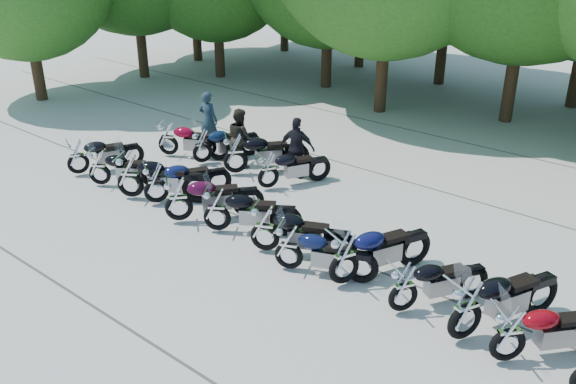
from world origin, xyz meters
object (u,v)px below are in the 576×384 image
Objects in this scene: motorcycle_13 at (168,137)px; rider_0 at (208,120)px; motorcycle_15 at (235,152)px; rider_2 at (297,148)px; motorcycle_11 at (510,332)px; motorcycle_16 at (268,169)px; motorcycle_5 at (217,208)px; motorcycle_14 at (202,145)px; motorcycle_4 at (178,198)px; rider_1 at (240,137)px; motorcycle_0 at (77,156)px; motorcycle_6 at (265,226)px; motorcycle_1 at (99,166)px; motorcycle_7 at (289,246)px; motorcycle_10 at (466,307)px; motorcycle_2 at (130,175)px; motorcycle_8 at (345,256)px; motorcycle_3 at (156,182)px; motorcycle_9 at (404,286)px.

rider_0 is at bearing -42.94° from motorcycle_13.
rider_2 is (1.45, 0.95, 0.19)m from motorcycle_15.
motorcycle_16 is (-7.59, 2.77, -0.02)m from motorcycle_11.
motorcycle_5 is 1.04× the size of motorcycle_14.
motorcycle_11 is (7.95, 0.03, -0.04)m from motorcycle_4.
motorcycle_4 is 1.35× the size of rider_1.
motorcycle_0 is at bearing 71.16° from rider_1.
motorcycle_6 is at bearing -179.12° from motorcycle_15.
motorcycle_5 is 1.06× the size of motorcycle_16.
motorcycle_1 is 5.37m from rider_2.
motorcycle_6 is at bearing -141.06° from motorcycle_13.
motorcycle_0 is at bearing 78.93° from motorcycle_15.
motorcycle_15 is (-8.97, 2.96, 0.06)m from motorcycle_11.
motorcycle_13 is 1.25× the size of rider_2.
motorcycle_7 is at bearing 174.33° from motorcycle_14.
motorcycle_14 is (-9.51, 2.83, -0.09)m from motorcycle_10.
rider_2 is at bearing -102.12° from motorcycle_13.
rider_0 is (-1.29, 4.01, 0.22)m from motorcycle_2.
rider_1 reaches higher than motorcycle_4.
motorcycle_0 is at bearing 56.08° from motorcycle_2.
motorcycle_10 is 0.80m from motorcycle_11.
motorcycle_1 is 4.02m from rider_1.
motorcycle_1 is 0.94× the size of motorcycle_5.
motorcycle_8 is at bearing -121.59° from motorcycle_2.
motorcycle_2 is 1.16× the size of motorcycle_7.
motorcycle_8 is 1.32× the size of rider_0.
motorcycle_3 is 2.95m from motorcycle_16.
motorcycle_8 is 6.24m from motorcycle_15.
motorcycle_2 reaches higher than motorcycle_9.
motorcycle_13 is (-2.40, 2.42, -0.01)m from motorcycle_3.
rider_0 is (-10.42, 3.98, 0.21)m from motorcycle_10.
motorcycle_0 is 4.14m from rider_0.
motorcycle_11 is 8.08m from motorcycle_16.
motorcycle_10 is (2.58, -0.12, 0.02)m from motorcycle_8.
motorcycle_6 is at bearing 51.80° from motorcycle_7.
motorcycle_6 is 5.58m from motorcycle_14.
rider_0 reaches higher than motorcycle_0.
motorcycle_3 is 3.99m from rider_2.
motorcycle_5 reaches higher than motorcycle_13.
motorcycle_0 is at bearing 55.81° from motorcycle_16.
motorcycle_10 is at bearing -125.33° from motorcycle_5.
motorcycle_2 is 4.21m from rider_0.
motorcycle_2 is at bearing 119.10° from motorcycle_14.
motorcycle_8 is 1.36m from motorcycle_9.
motorcycle_10 is (6.11, -0.10, 0.07)m from motorcycle_5.
rider_1 is at bearing 19.64° from motorcycle_11.
motorcycle_5 is (2.26, -0.08, -0.00)m from motorcycle_3.
motorcycle_8 is 2.58m from motorcycle_10.
motorcycle_4 is at bearing 150.12° from motorcycle_14.
motorcycle_8 is at bearing -167.23° from motorcycle_15.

